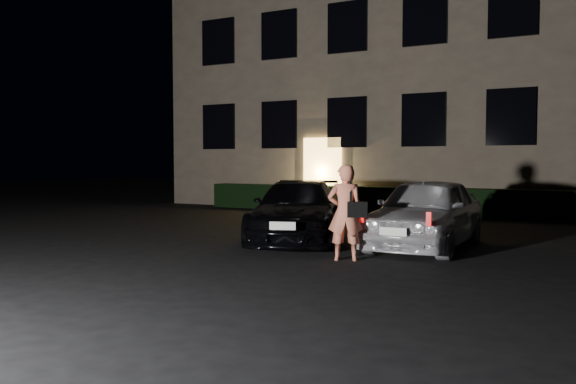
% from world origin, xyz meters
% --- Properties ---
extents(ground, '(80.00, 80.00, 0.00)m').
position_xyz_m(ground, '(0.00, 0.00, 0.00)').
color(ground, black).
rests_on(ground, ground).
extents(building, '(20.00, 8.11, 12.00)m').
position_xyz_m(building, '(-0.00, 14.99, 6.00)').
color(building, '#6B5C4C').
rests_on(building, ground).
extents(hedge, '(15.00, 0.70, 0.85)m').
position_xyz_m(hedge, '(0.00, 10.50, 0.42)').
color(hedge, black).
rests_on(hedge, ground).
extents(sedan, '(3.04, 4.63, 1.25)m').
position_xyz_m(sedan, '(-0.90, 3.60, 0.62)').
color(sedan, black).
rests_on(sedan, ground).
extents(hatch, '(1.76, 4.05, 1.36)m').
position_xyz_m(hatch, '(1.75, 3.75, 0.68)').
color(hatch, silver).
rests_on(hatch, ground).
extents(man, '(0.75, 0.56, 1.61)m').
position_xyz_m(man, '(0.89, 1.69, 0.81)').
color(man, '#F88261').
rests_on(man, ground).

